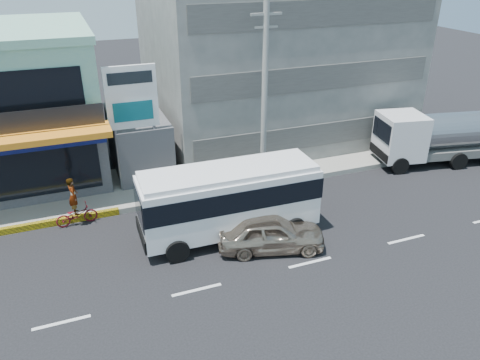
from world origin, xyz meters
name	(u,v)px	position (x,y,z in m)	size (l,w,h in m)	color
ground	(197,290)	(0.00, 0.00, 0.00)	(120.00, 120.00, 0.00)	black
sidewalk	(233,171)	(5.00, 9.50, 0.15)	(70.00, 5.00, 0.30)	gray
concrete_building	(274,33)	(10.00, 15.00, 7.00)	(16.00, 12.00, 14.00)	gray
gap_structure	(139,143)	(0.00, 12.00, 1.75)	(3.00, 6.00, 3.50)	#404044
satellite_dish	(139,118)	(0.00, 11.00, 3.58)	(1.50, 1.50, 0.15)	slate
billboard	(132,104)	(-0.50, 9.20, 4.93)	(2.60, 0.18, 6.90)	gray
utility_pole_near	(264,97)	(6.00, 7.40, 5.15)	(1.60, 0.30, 10.00)	#999993
minibus	(229,196)	(2.55, 3.31, 2.01)	(8.09, 2.95, 3.37)	white
sedan	(271,233)	(3.88, 1.57, 0.80)	(1.88, 4.68, 1.59)	tan
tanker_truck	(438,136)	(17.33, 6.57, 1.74)	(8.55, 3.94, 3.25)	silver
motorcycle_rider	(76,209)	(-4.00, 6.80, 0.82)	(1.98, 0.86, 2.47)	#580C14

